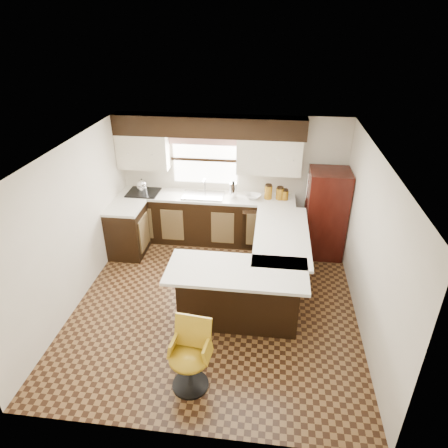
# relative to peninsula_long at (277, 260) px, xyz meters

# --- Properties ---
(floor) EXTENTS (4.40, 4.40, 0.00)m
(floor) POSITION_rel_peninsula_long_xyz_m (-0.90, -0.62, -0.45)
(floor) COLOR #49301A
(floor) RESTS_ON ground
(ceiling) EXTENTS (4.40, 4.40, 0.00)m
(ceiling) POSITION_rel_peninsula_long_xyz_m (-0.90, -0.62, 1.95)
(ceiling) COLOR silver
(ceiling) RESTS_ON wall_back
(wall_back) EXTENTS (4.40, 0.00, 4.40)m
(wall_back) POSITION_rel_peninsula_long_xyz_m (-0.90, 1.58, 0.75)
(wall_back) COLOR beige
(wall_back) RESTS_ON floor
(wall_front) EXTENTS (4.40, 0.00, 4.40)m
(wall_front) POSITION_rel_peninsula_long_xyz_m (-0.90, -2.83, 0.75)
(wall_front) COLOR beige
(wall_front) RESTS_ON floor
(wall_left) EXTENTS (0.00, 4.40, 4.40)m
(wall_left) POSITION_rel_peninsula_long_xyz_m (-3.00, -0.62, 0.75)
(wall_left) COLOR beige
(wall_left) RESTS_ON floor
(wall_right) EXTENTS (0.00, 4.40, 4.40)m
(wall_right) POSITION_rel_peninsula_long_xyz_m (1.20, -0.62, 0.75)
(wall_right) COLOR beige
(wall_right) RESTS_ON floor
(base_cab_back) EXTENTS (3.30, 0.60, 0.90)m
(base_cab_back) POSITION_rel_peninsula_long_xyz_m (-1.35, 1.28, 0.00)
(base_cab_back) COLOR black
(base_cab_back) RESTS_ON floor
(base_cab_left) EXTENTS (0.60, 0.70, 0.90)m
(base_cab_left) POSITION_rel_peninsula_long_xyz_m (-2.70, 0.62, 0.00)
(base_cab_left) COLOR black
(base_cab_left) RESTS_ON floor
(counter_back) EXTENTS (3.30, 0.60, 0.04)m
(counter_back) POSITION_rel_peninsula_long_xyz_m (-1.35, 1.28, 0.47)
(counter_back) COLOR silver
(counter_back) RESTS_ON base_cab_back
(counter_left) EXTENTS (0.60, 0.70, 0.04)m
(counter_left) POSITION_rel_peninsula_long_xyz_m (-2.70, 0.62, 0.47)
(counter_left) COLOR silver
(counter_left) RESTS_ON base_cab_left
(soffit) EXTENTS (3.40, 0.35, 0.36)m
(soffit) POSITION_rel_peninsula_long_xyz_m (-1.30, 1.40, 1.77)
(soffit) COLOR black
(soffit) RESTS_ON wall_back
(upper_cab_left) EXTENTS (0.94, 0.35, 0.64)m
(upper_cab_left) POSITION_rel_peninsula_long_xyz_m (-2.52, 1.40, 1.27)
(upper_cab_left) COLOR beige
(upper_cab_left) RESTS_ON wall_back
(upper_cab_right) EXTENTS (1.14, 0.35, 0.64)m
(upper_cab_right) POSITION_rel_peninsula_long_xyz_m (-0.22, 1.40, 1.27)
(upper_cab_right) COLOR beige
(upper_cab_right) RESTS_ON wall_back
(window_pane) EXTENTS (1.20, 0.02, 0.90)m
(window_pane) POSITION_rel_peninsula_long_xyz_m (-1.40, 1.56, 1.10)
(window_pane) COLOR white
(window_pane) RESTS_ON wall_back
(valance) EXTENTS (1.30, 0.06, 0.18)m
(valance) POSITION_rel_peninsula_long_xyz_m (-1.40, 1.52, 1.49)
(valance) COLOR #D19B93
(valance) RESTS_ON wall_back
(sink) EXTENTS (0.75, 0.45, 0.03)m
(sink) POSITION_rel_peninsula_long_xyz_m (-1.40, 1.25, 0.51)
(sink) COLOR #B2B2B7
(sink) RESTS_ON counter_back
(dishwasher) EXTENTS (0.58, 0.03, 0.78)m
(dishwasher) POSITION_rel_peninsula_long_xyz_m (-0.35, 0.99, -0.02)
(dishwasher) COLOR black
(dishwasher) RESTS_ON floor
(cooktop) EXTENTS (0.58, 0.50, 0.02)m
(cooktop) POSITION_rel_peninsula_long_xyz_m (-2.55, 1.25, 0.51)
(cooktop) COLOR black
(cooktop) RESTS_ON counter_back
(peninsula_long) EXTENTS (0.60, 1.95, 0.90)m
(peninsula_long) POSITION_rel_peninsula_long_xyz_m (0.00, 0.00, 0.00)
(peninsula_long) COLOR black
(peninsula_long) RESTS_ON floor
(peninsula_return) EXTENTS (1.65, 0.60, 0.90)m
(peninsula_return) POSITION_rel_peninsula_long_xyz_m (-0.53, -0.97, 0.00)
(peninsula_return) COLOR black
(peninsula_return) RESTS_ON floor
(counter_pen_long) EXTENTS (0.84, 1.95, 0.04)m
(counter_pen_long) POSITION_rel_peninsula_long_xyz_m (0.05, 0.00, 0.47)
(counter_pen_long) COLOR silver
(counter_pen_long) RESTS_ON peninsula_long
(counter_pen_return) EXTENTS (1.89, 0.84, 0.04)m
(counter_pen_return) POSITION_rel_peninsula_long_xyz_m (-0.55, -1.06, 0.47)
(counter_pen_return) COLOR silver
(counter_pen_return) RESTS_ON peninsula_return
(refrigerator) EXTENTS (0.69, 0.66, 1.61)m
(refrigerator) POSITION_rel_peninsula_long_xyz_m (0.83, 1.07, 0.36)
(refrigerator) COLOR black
(refrigerator) RESTS_ON floor
(bar_chair) EXTENTS (0.53, 0.53, 0.90)m
(bar_chair) POSITION_rel_peninsula_long_xyz_m (-0.98, -2.19, -0.00)
(bar_chair) COLOR #B48B18
(bar_chair) RESTS_ON floor
(kettle) EXTENTS (0.19, 0.19, 0.26)m
(kettle) POSITION_rel_peninsula_long_xyz_m (-2.56, 1.26, 0.65)
(kettle) COLOR silver
(kettle) RESTS_ON cooktop
(percolator) EXTENTS (0.14, 0.14, 0.28)m
(percolator) POSITION_rel_peninsula_long_xyz_m (-0.84, 1.28, 0.63)
(percolator) COLOR silver
(percolator) RESTS_ON counter_back
(mixing_bowl) EXTENTS (0.35, 0.35, 0.07)m
(mixing_bowl) POSITION_rel_peninsula_long_xyz_m (-0.47, 1.28, 0.53)
(mixing_bowl) COLOR white
(mixing_bowl) RESTS_ON counter_back
(canister_large) EXTENTS (0.14, 0.14, 0.25)m
(canister_large) POSITION_rel_peninsula_long_xyz_m (-0.20, 1.30, 0.62)
(canister_large) COLOR #885B10
(canister_large) RESTS_ON counter_back
(canister_med) EXTENTS (0.14, 0.14, 0.21)m
(canister_med) POSITION_rel_peninsula_long_xyz_m (0.01, 1.30, 0.60)
(canister_med) COLOR #885B10
(canister_med) RESTS_ON counter_back
(canister_small) EXTENTS (0.13, 0.13, 0.17)m
(canister_small) POSITION_rel_peninsula_long_xyz_m (0.10, 1.30, 0.58)
(canister_small) COLOR #885B10
(canister_small) RESTS_ON counter_back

